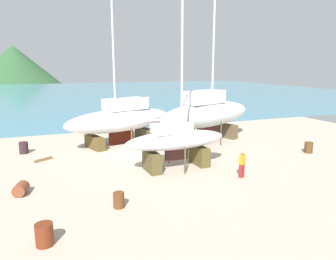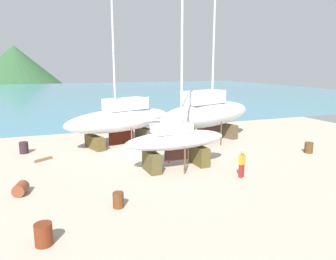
# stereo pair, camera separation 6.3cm
# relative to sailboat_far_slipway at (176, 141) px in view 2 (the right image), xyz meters

# --- Properties ---
(ground_plane) EXTENTS (51.85, 51.85, 0.00)m
(ground_plane) POSITION_rel_sailboat_far_slipway_xyz_m (-1.60, 1.05, -1.87)
(ground_plane) COLOR #B1A28F
(sea_water) EXTENTS (146.74, 99.18, 0.01)m
(sea_water) POSITION_rel_sailboat_far_slipway_xyz_m (-1.60, 63.60, -1.87)
(sea_water) COLOR teal
(sea_water) RESTS_ON ground
(headland_hill) EXTENTS (82.99, 82.99, 36.16)m
(headland_hill) POSITION_rel_sailboat_far_slipway_xyz_m (-25.45, 175.79, -1.87)
(headland_hill) COLOR #2C532F
(headland_hill) RESTS_ON ground
(sailboat_far_slipway) EXTENTS (7.23, 2.72, 11.61)m
(sailboat_far_slipway) POSITION_rel_sailboat_far_slipway_xyz_m (0.00, 0.00, 0.00)
(sailboat_far_slipway) COLOR brown
(sailboat_far_slipway) RESTS_ON ground
(sailboat_mid_port) EXTENTS (10.69, 6.20, 15.10)m
(sailboat_mid_port) POSITION_rel_sailboat_far_slipway_xyz_m (-1.98, 7.82, 0.35)
(sailboat_mid_port) COLOR brown
(sailboat_mid_port) RESTS_ON ground
(sailboat_small_center) EXTENTS (11.23, 6.58, 19.67)m
(sailboat_small_center) POSITION_rel_sailboat_far_slipway_xyz_m (5.34, 5.77, 0.77)
(sailboat_small_center) COLOR brown
(sailboat_small_center) RESTS_ON ground
(worker) EXTENTS (0.50, 0.40, 1.66)m
(worker) POSITION_rel_sailboat_far_slipway_xyz_m (3.10, -3.11, -1.02)
(worker) COLOR maroon
(worker) RESTS_ON ground
(barrel_rust_near) EXTENTS (0.69, 0.69, 0.88)m
(barrel_rust_near) POSITION_rel_sailboat_far_slipway_xyz_m (-8.19, -6.76, -1.44)
(barrel_rust_near) COLOR maroon
(barrel_rust_near) RESTS_ON ground
(barrel_tar_black) EXTENTS (0.85, 1.03, 0.66)m
(barrel_tar_black) POSITION_rel_sailboat_far_slipway_xyz_m (-9.43, -1.21, -1.55)
(barrel_tar_black) COLOR brown
(barrel_tar_black) RESTS_ON ground
(barrel_blue_faded) EXTENTS (0.75, 0.75, 0.85)m
(barrel_blue_faded) POSITION_rel_sailboat_far_slipway_xyz_m (11.23, -0.27, -1.45)
(barrel_blue_faded) COLOR #513619
(barrel_blue_faded) RESTS_ON ground
(barrel_rust_mid) EXTENTS (0.69, 0.69, 0.91)m
(barrel_rust_mid) POSITION_rel_sailboat_far_slipway_xyz_m (-9.87, 7.52, -1.42)
(barrel_rust_mid) COLOR #321F25
(barrel_rust_mid) RESTS_ON ground
(barrel_tipped_left) EXTENTS (0.75, 0.75, 0.76)m
(barrel_tipped_left) POSITION_rel_sailboat_far_slipway_xyz_m (-4.86, -4.56, -1.49)
(barrel_tipped_left) COLOR #5D3218
(barrel_tipped_left) RESTS_ON ground
(timber_short_cross) EXTENTS (1.24, 0.89, 0.20)m
(timber_short_cross) POSITION_rel_sailboat_far_slipway_xyz_m (-8.43, 4.86, -1.78)
(timber_short_cross) COLOR brown
(timber_short_cross) RESTS_ON ground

